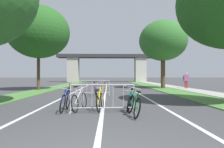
# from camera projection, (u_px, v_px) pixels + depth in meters

# --- Properties ---
(grass_verge_left) EXTENTS (2.26, 48.59, 0.05)m
(grass_verge_left) POSITION_uv_depth(u_px,v_px,m) (55.00, 87.00, 22.36)
(grass_verge_left) COLOR #477A38
(grass_verge_left) RESTS_ON ground
(grass_verge_right) EXTENTS (2.26, 48.59, 0.05)m
(grass_verge_right) POSITION_uv_depth(u_px,v_px,m) (156.00, 87.00, 22.61)
(grass_verge_right) COLOR #477A38
(grass_verge_right) RESTS_ON ground
(sidewalk_path_right) EXTENTS (1.95, 48.59, 0.08)m
(sidewalk_path_right) POSITION_uv_depth(u_px,v_px,m) (174.00, 87.00, 22.65)
(sidewalk_path_right) COLOR #9E9B93
(sidewalk_path_right) RESTS_ON ground
(lane_stripe_center) EXTENTS (0.14, 28.11, 0.01)m
(lane_stripe_center) POSITION_uv_depth(u_px,v_px,m) (105.00, 92.00, 16.66)
(lane_stripe_center) COLOR silver
(lane_stripe_center) RESTS_ON ground
(lane_stripe_right_lane) EXTENTS (0.14, 28.11, 0.01)m
(lane_stripe_right_lane) POSITION_uv_depth(u_px,v_px,m) (135.00, 92.00, 16.72)
(lane_stripe_right_lane) COLOR silver
(lane_stripe_right_lane) RESTS_ON ground
(lane_stripe_left_lane) EXTENTS (0.14, 28.11, 0.01)m
(lane_stripe_left_lane) POSITION_uv_depth(u_px,v_px,m) (75.00, 92.00, 16.61)
(lane_stripe_left_lane) COLOR silver
(lane_stripe_left_lane) RESTS_ON ground
(overpass_bridge) EXTENTS (21.53, 3.07, 6.02)m
(overpass_bridge) POSITION_uv_depth(u_px,v_px,m) (107.00, 64.00, 42.79)
(overpass_bridge) COLOR #2D2D30
(overpass_bridge) RESTS_ON ground
(tree_left_pine_far) EXTENTS (5.79, 5.79, 7.95)m
(tree_left_pine_far) POSITION_uv_depth(u_px,v_px,m) (39.00, 32.00, 18.28)
(tree_left_pine_far) COLOR #4C3823
(tree_left_pine_far) RESTS_ON ground
(tree_right_oak_near) EXTENTS (5.06, 5.06, 7.27)m
(tree_right_oak_near) POSITION_uv_depth(u_px,v_px,m) (163.00, 41.00, 20.74)
(tree_right_oak_near) COLOR #4C3823
(tree_right_oak_near) RESTS_ON ground
(crowd_barrier_nearest) EXTENTS (2.43, 0.56, 1.05)m
(crowd_barrier_nearest) POSITION_uv_depth(u_px,v_px,m) (103.00, 98.00, 7.19)
(crowd_barrier_nearest) COLOR #ADADB2
(crowd_barrier_nearest) RESTS_ON ground
(crowd_barrier_second) EXTENTS (2.42, 0.53, 1.05)m
(crowd_barrier_second) POSITION_uv_depth(u_px,v_px,m) (92.00, 88.00, 13.57)
(crowd_barrier_second) COLOR #ADADB2
(crowd_barrier_second) RESTS_ON ground
(bicycle_silver_0) EXTENTS (0.47, 1.65, 0.98)m
(bicycle_silver_0) POSITION_uv_depth(u_px,v_px,m) (79.00, 101.00, 7.64)
(bicycle_silver_0) COLOR black
(bicycle_silver_0) RESTS_ON ground
(bicycle_blue_1) EXTENTS (0.54, 1.65, 0.93)m
(bicycle_blue_1) POSITION_uv_depth(u_px,v_px,m) (66.00, 101.00, 7.51)
(bicycle_blue_1) COLOR black
(bicycle_blue_1) RESTS_ON ground
(bicycle_green_2) EXTENTS (0.48, 1.65, 0.98)m
(bicycle_green_2) POSITION_uv_depth(u_px,v_px,m) (134.00, 105.00, 6.61)
(bicycle_green_2) COLOR black
(bicycle_green_2) RESTS_ON ground
(bicycle_yellow_3) EXTENTS (0.50, 1.69, 0.91)m
(bicycle_yellow_3) POSITION_uv_depth(u_px,v_px,m) (100.00, 101.00, 7.72)
(bicycle_yellow_3) COLOR black
(bicycle_yellow_3) RESTS_ON ground
(bicycle_red_4) EXTENTS (0.51, 1.59, 0.97)m
(bicycle_red_4) POSITION_uv_depth(u_px,v_px,m) (69.00, 91.00, 13.14)
(bicycle_red_4) COLOR black
(bicycle_red_4) RESTS_ON ground
(bicycle_teal_5) EXTENTS (0.52, 1.55, 0.84)m
(bicycle_teal_5) POSITION_uv_depth(u_px,v_px,m) (130.00, 101.00, 7.74)
(bicycle_teal_5) COLOR black
(bicycle_teal_5) RESTS_ON ground
(bicycle_purple_6) EXTENTS (0.53, 1.73, 0.95)m
(bicycle_purple_6) POSITION_uv_depth(u_px,v_px,m) (96.00, 91.00, 13.09)
(bicycle_purple_6) COLOR black
(bicycle_purple_6) RESTS_ON ground
(bicycle_orange_7) EXTENTS (0.54, 1.69, 0.98)m
(bicycle_orange_7) POSITION_uv_depth(u_px,v_px,m) (103.00, 89.00, 14.08)
(bicycle_orange_7) COLOR black
(bicycle_orange_7) RESTS_ON ground
(pedestrian_pushing_bike) EXTENTS (0.60, 0.35, 1.68)m
(pedestrian_pushing_bike) POSITION_uv_depth(u_px,v_px,m) (186.00, 79.00, 20.14)
(pedestrian_pushing_bike) COLOR #B21E1E
(pedestrian_pushing_bike) RESTS_ON ground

